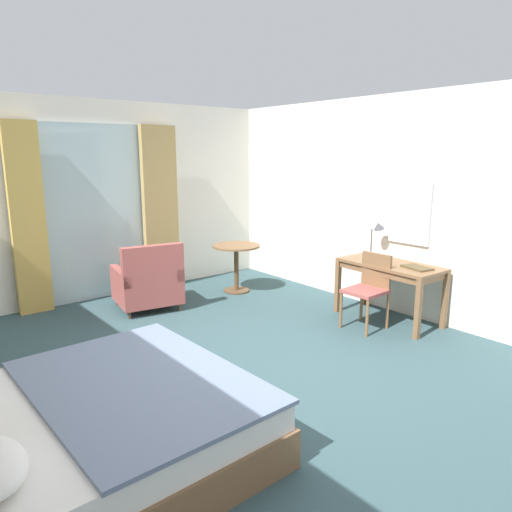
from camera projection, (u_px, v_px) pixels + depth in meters
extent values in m
cube|color=#334C51|center=(245.00, 383.00, 4.43)|extent=(6.09, 7.35, 0.10)
cube|color=white|center=(96.00, 201.00, 6.71)|extent=(5.69, 0.12, 2.78)
cube|color=white|center=(422.00, 208.00, 5.84)|extent=(0.12, 6.95, 2.78)
cube|color=silver|center=(97.00, 213.00, 6.67)|extent=(1.43, 0.02, 2.45)
cube|color=tan|center=(28.00, 220.00, 6.01)|extent=(0.42, 0.10, 2.45)
cube|color=tan|center=(160.00, 209.00, 7.17)|extent=(0.55, 0.10, 2.45)
cube|color=brown|center=(97.00, 444.00, 3.19)|extent=(2.05, 1.92, 0.28)
cube|color=white|center=(94.00, 412.00, 3.14)|extent=(1.98, 1.86, 0.19)
cube|color=slate|center=(139.00, 382.00, 3.33)|extent=(1.37, 1.88, 0.03)
cube|color=brown|center=(390.00, 265.00, 5.83)|extent=(0.64, 1.28, 0.04)
cube|color=brown|center=(390.00, 269.00, 5.84)|extent=(0.59, 1.21, 0.08)
cube|color=brown|center=(445.00, 301.00, 5.60)|extent=(0.06, 0.06, 0.69)
cube|color=brown|center=(365.00, 280.00, 6.53)|extent=(0.06, 0.06, 0.69)
cube|color=brown|center=(418.00, 310.00, 5.28)|extent=(0.06, 0.06, 0.69)
cube|color=brown|center=(338.00, 286.00, 6.21)|extent=(0.06, 0.06, 0.69)
cube|color=#9E4C47|center=(365.00, 291.00, 5.60)|extent=(0.46, 0.43, 0.04)
cube|color=brown|center=(376.00, 270.00, 5.68)|extent=(0.05, 0.40, 0.41)
cylinder|color=brown|center=(341.00, 310.00, 5.65)|extent=(0.04, 0.04, 0.44)
cylinder|color=brown|center=(367.00, 318.00, 5.38)|extent=(0.04, 0.04, 0.44)
cylinder|color=brown|center=(361.00, 303.00, 5.92)|extent=(0.04, 0.04, 0.44)
cylinder|color=brown|center=(387.00, 311.00, 5.64)|extent=(0.04, 0.04, 0.44)
cylinder|color=#4C4C51|center=(370.00, 258.00, 6.07)|extent=(0.12, 0.12, 0.02)
cylinder|color=#4C4C51|center=(371.00, 243.00, 6.03)|extent=(0.02, 0.02, 0.37)
cone|color=#4C4C51|center=(379.00, 226.00, 6.08)|extent=(0.16, 0.14, 0.13)
cube|color=brown|center=(417.00, 268.00, 5.56)|extent=(0.28, 0.38, 0.02)
cube|color=#9E4C47|center=(147.00, 290.00, 6.39)|extent=(0.91, 0.88, 0.31)
cube|color=#9E4C47|center=(153.00, 265.00, 6.03)|extent=(0.80, 0.25, 0.51)
cube|color=#9E4C47|center=(171.00, 270.00, 6.50)|extent=(0.23, 0.76, 0.16)
cube|color=#9E4C47|center=(120.00, 276.00, 6.17)|extent=(0.23, 0.76, 0.16)
cylinder|color=#4C3D2D|center=(164.00, 295.00, 6.86)|extent=(0.04, 0.04, 0.10)
cylinder|color=#4C3D2D|center=(117.00, 302.00, 6.54)|extent=(0.04, 0.04, 0.10)
cylinder|color=#4C3D2D|center=(180.00, 307.00, 6.32)|extent=(0.04, 0.04, 0.10)
cylinder|color=#4C3D2D|center=(129.00, 315.00, 6.00)|extent=(0.04, 0.04, 0.10)
cylinder|color=brown|center=(236.00, 246.00, 7.06)|extent=(0.71, 0.71, 0.03)
cylinder|color=brown|center=(236.00, 269.00, 7.14)|extent=(0.07, 0.07, 0.69)
cylinder|color=brown|center=(237.00, 290.00, 7.21)|extent=(0.39, 0.39, 0.02)
cube|color=silver|center=(409.00, 213.00, 5.90)|extent=(0.02, 0.59, 0.76)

